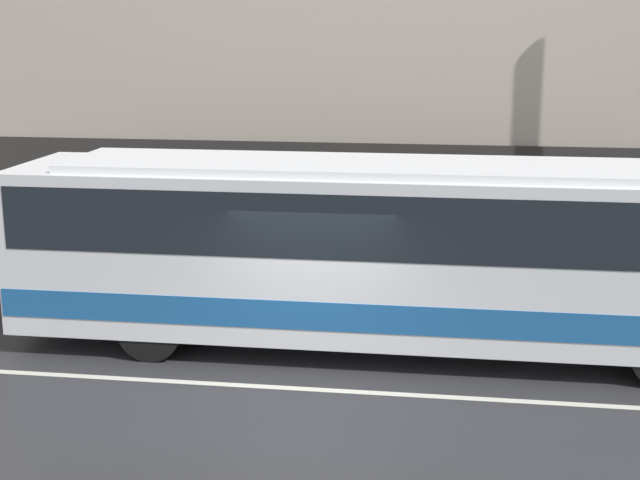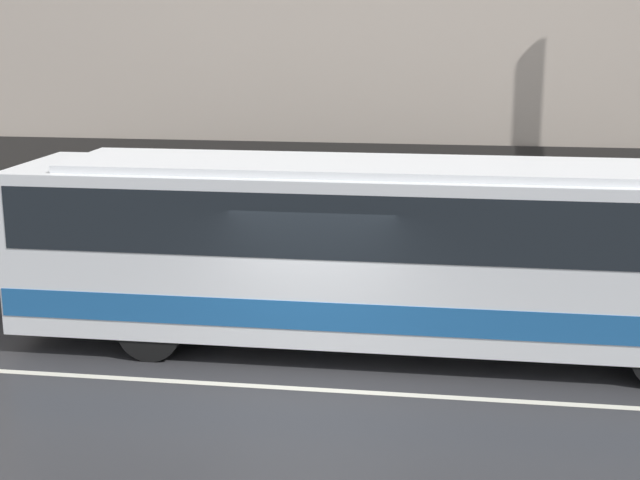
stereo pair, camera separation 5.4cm
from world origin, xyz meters
TOP-DOWN VIEW (x-y plane):
  - ground_plane at (0.00, 0.00)m, footprint 60.00×60.00m
  - sidewalk at (0.00, 5.23)m, footprint 60.00×2.46m
  - lane_stripe at (0.00, 0.00)m, footprint 54.00×0.14m
  - transit_bus at (0.90, 1.94)m, footprint 11.83×2.55m
  - pedestrian_waiting at (-0.53, 5.10)m, footprint 0.36×0.36m

SIDE VIEW (x-z plane):
  - ground_plane at x=0.00m, z-range 0.00..0.00m
  - lane_stripe at x=0.00m, z-range 0.00..0.01m
  - sidewalk at x=0.00m, z-range 0.00..0.14m
  - pedestrian_waiting at x=-0.53m, z-range 0.09..1.70m
  - transit_bus at x=0.90m, z-range 0.20..3.27m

